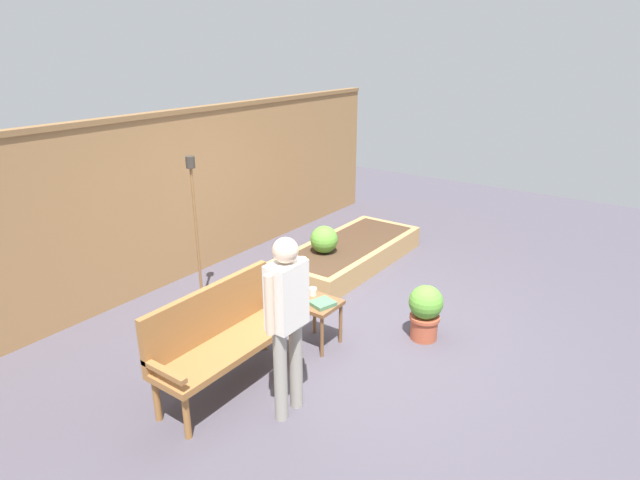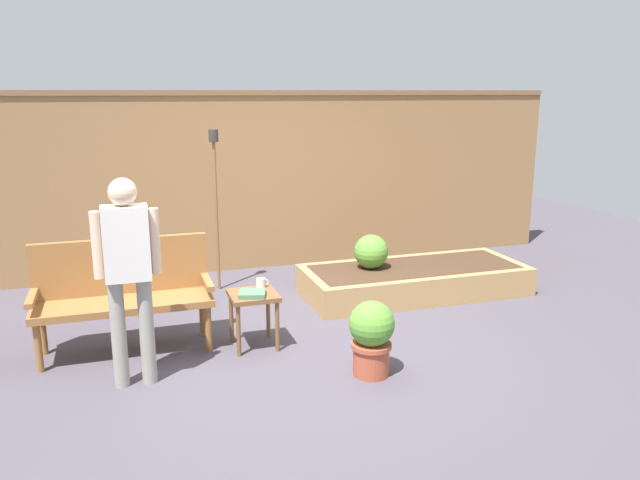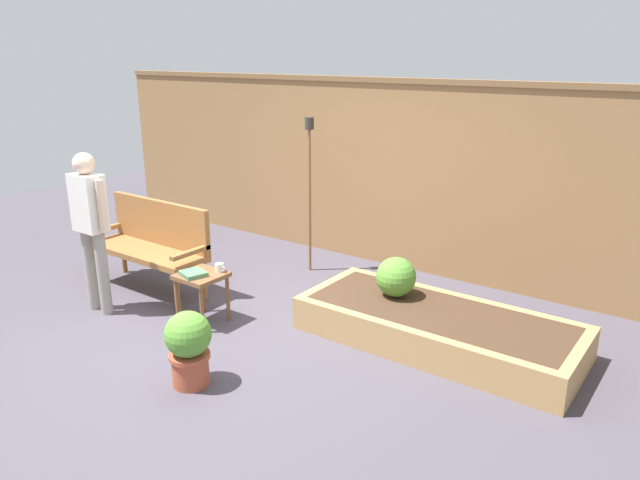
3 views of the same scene
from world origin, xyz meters
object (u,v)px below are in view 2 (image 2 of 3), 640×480
side_table (253,302)px  person_by_bench (128,264)px  garden_bench (123,287)px  tiki_torch (215,182)px  shrub_near_bench (371,252)px  potted_boxwood (372,335)px  book_on_table (252,294)px  cup_on_table (261,283)px

side_table → person_by_bench: 1.21m
garden_bench → tiki_torch: 1.85m
side_table → tiki_torch: 1.88m
shrub_near_bench → tiki_torch: size_ratio=0.21×
side_table → shrub_near_bench: (1.49, 0.98, 0.09)m
potted_boxwood → person_by_bench: person_by_bench is taller
book_on_table → shrub_near_bench: size_ratio=0.59×
garden_bench → side_table: bearing=-16.0°
garden_bench → person_by_bench: person_by_bench is taller
shrub_near_bench → person_by_bench: 2.90m
garden_bench → shrub_near_bench: bearing=15.0°
cup_on_table → shrub_near_bench: size_ratio=0.31×
garden_bench → potted_boxwood: size_ratio=2.42×
book_on_table → shrub_near_bench: shrub_near_bench is taller
side_table → shrub_near_bench: bearing=33.3°
cup_on_table → tiki_torch: (-0.13, 1.56, 0.68)m
garden_bench → tiki_torch: size_ratio=0.82×
side_table → potted_boxwood: size_ratio=0.81×
book_on_table → tiki_torch: bearing=107.0°
cup_on_table → potted_boxwood: 1.18m
person_by_bench → potted_boxwood: bearing=-13.2°
garden_bench → person_by_bench: (0.05, -0.72, 0.39)m
side_table → shrub_near_bench: shrub_near_bench is taller
garden_bench → book_on_table: (1.02, -0.37, -0.05)m
book_on_table → potted_boxwood: size_ratio=0.36×
cup_on_table → person_by_bench: size_ratio=0.07×
garden_bench → shrub_near_bench: 2.63m
garden_bench → side_table: garden_bench is taller
side_table → book_on_table: 0.13m
cup_on_table → tiki_torch: bearing=94.7°
book_on_table → garden_bench: bearing=176.9°
book_on_table → potted_boxwood: 1.09m
cup_on_table → book_on_table: cup_on_table is taller
tiki_torch → person_by_bench: (-0.97, -2.13, -0.26)m
side_table → potted_boxwood: 1.11m
potted_boxwood → person_by_bench: size_ratio=0.38×
side_table → book_on_table: (-0.02, -0.07, 0.10)m
cup_on_table → shrub_near_bench: shrub_near_bench is taller
cup_on_table → person_by_bench: person_by_bench is taller
person_by_bench → tiki_torch: bearing=65.4°
garden_bench → book_on_table: garden_bench is taller
cup_on_table → shrub_near_bench: bearing=31.2°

